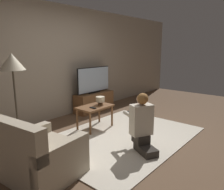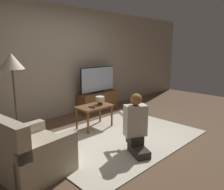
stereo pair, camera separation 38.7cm
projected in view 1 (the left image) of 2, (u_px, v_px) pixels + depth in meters
The scene contains 11 objects.
ground_plane at pixel (122, 137), 4.07m from camera, with size 10.00×10.00×0.00m, color brown.
wall_back at pixel (56, 63), 5.01m from camera, with size 10.00×0.06×2.60m.
rug at pixel (122, 137), 4.07m from camera, with size 2.86×2.07×0.02m.
tv_stand at pixel (94, 102), 5.74m from camera, with size 1.13×0.38×0.49m.
tv at pixel (94, 80), 5.62m from camera, with size 1.09×0.08×0.66m.
coffee_table at pixel (95, 109), 4.42m from camera, with size 0.72×0.45×0.48m.
floor_lamp at pixel (12, 67), 3.52m from camera, with size 0.41×0.41×1.55m.
armchair at pixel (40, 157), 2.75m from camera, with size 0.91×0.95×0.82m.
person_kneeling at pixel (142, 123), 3.45m from camera, with size 0.57×0.79×0.93m.
table_lamp at pixel (100, 100), 4.49m from camera, with size 0.18×0.18×0.17m.
remote at pixel (93, 108), 4.24m from camera, with size 0.04×0.15×0.02m.
Camera 1 is at (-3.03, -2.32, 1.62)m, focal length 35.00 mm.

